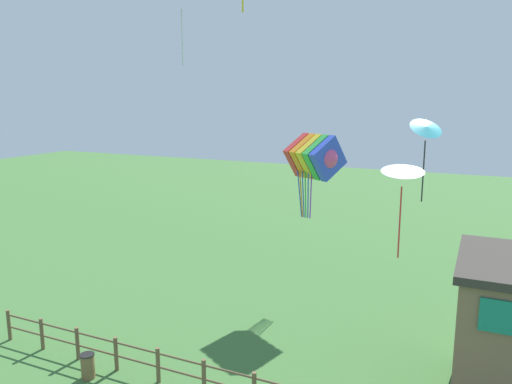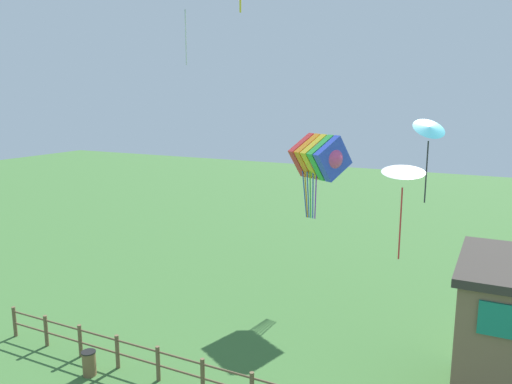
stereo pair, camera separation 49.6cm
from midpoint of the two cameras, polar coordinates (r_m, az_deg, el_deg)
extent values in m
cylinder|color=brown|center=(22.06, -25.28, -13.25)|extent=(0.14, 0.14, 1.21)
cylinder|color=brown|center=(20.81, -22.22, -14.48)|extent=(0.14, 0.14, 1.21)
cylinder|color=brown|center=(19.64, -18.74, -15.81)|extent=(0.14, 0.14, 1.21)
cylinder|color=brown|center=(18.55, -14.79, -17.23)|extent=(0.14, 0.14, 1.21)
cylinder|color=brown|center=(17.56, -10.30, -18.73)|extent=(0.14, 0.14, 1.21)
cylinder|color=brown|center=(16.70, -5.22, -20.27)|extent=(0.14, 0.14, 1.21)
cylinder|color=brown|center=(16.10, -2.46, -19.76)|extent=(19.07, 0.07, 0.07)
cylinder|color=brown|center=(18.48, -17.76, -18.20)|extent=(0.45, 0.45, 0.81)
cylinder|color=black|center=(18.28, -17.84, -17.03)|extent=(0.48, 0.48, 0.04)
ellipsoid|color=#E54C8C|center=(22.86, 7.91, 4.01)|extent=(3.27, 3.03, 1.99)
cube|color=red|center=(23.53, 6.47, 4.24)|extent=(1.33, 1.94, 2.03)
cube|color=orange|center=(23.20, 7.18, 4.12)|extent=(1.33, 1.94, 2.03)
cube|color=yellow|center=(22.86, 7.91, 4.01)|extent=(1.33, 1.94, 2.03)
cube|color=green|center=(22.53, 8.66, 3.89)|extent=(1.33, 1.94, 2.03)
cube|color=blue|center=(22.21, 9.43, 3.77)|extent=(1.33, 1.94, 2.03)
cylinder|color=blue|center=(23.22, 6.19, -0.27)|extent=(0.20, 0.35, 2.22)
cylinder|color=orange|center=(23.16, 6.36, -0.31)|extent=(0.15, 0.37, 2.22)
cylinder|color=blue|center=(23.10, 6.59, -0.34)|extent=(0.09, 0.37, 2.22)
cylinder|color=green|center=(23.04, 6.85, -0.37)|extent=(0.09, 0.37, 2.22)
cylinder|color=blue|center=(22.99, 7.14, -0.41)|extent=(0.15, 0.37, 2.22)
cylinder|color=purple|center=(22.94, 7.45, -0.44)|extent=(0.20, 0.35, 2.22)
cone|color=#2DB2C6|center=(18.02, 19.94, 6.92)|extent=(1.47, 1.44, 0.68)
cylinder|color=#2D2D33|center=(18.17, 19.64, 2.15)|extent=(0.05, 0.05, 2.14)
cone|color=white|center=(15.81, 17.35, 2.36)|extent=(1.54, 1.53, 0.37)
cylinder|color=red|center=(16.13, 17.02, -3.49)|extent=(0.05, 0.05, 2.28)
cylinder|color=silver|center=(20.07, -7.29, 17.12)|extent=(0.05, 0.05, 2.05)
camera|label=1|loc=(0.25, -89.11, 0.17)|focal=35.00mm
camera|label=2|loc=(0.25, 90.89, -0.17)|focal=35.00mm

